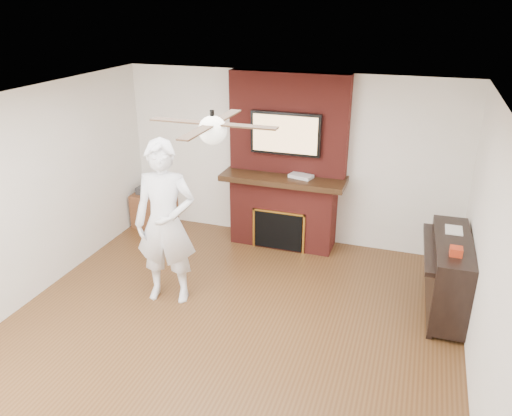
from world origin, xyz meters
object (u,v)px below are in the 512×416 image
(person, at_px, (165,223))
(piano, at_px, (448,273))
(fireplace, at_px, (285,179))
(side_table, at_px, (155,207))

(person, xyz_separation_m, piano, (3.19, 0.80, -0.51))
(person, distance_m, piano, 3.33)
(fireplace, xyz_separation_m, side_table, (-2.16, -0.07, -0.69))
(fireplace, distance_m, piano, 2.59)
(person, bearing_deg, piano, 2.69)
(fireplace, height_order, person, fireplace)
(fireplace, bearing_deg, side_table, -178.22)
(side_table, bearing_deg, fireplace, 2.96)
(fireplace, relative_size, person, 1.26)
(person, height_order, side_table, person)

